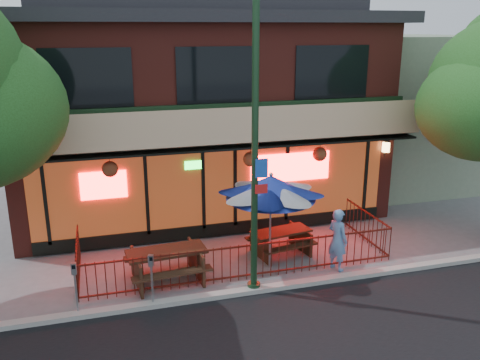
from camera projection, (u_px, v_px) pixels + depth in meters
The scene contains 12 objects.
ground at pixel (249, 283), 13.08m from camera, with size 80.00×80.00×0.00m, color gray.
curb at pixel (255, 290), 12.60m from camera, with size 80.00×0.25×0.12m, color #999993.
restaurant_building at pixel (192, 90), 18.43m from camera, with size 12.96×9.49×8.05m.
neighbor_building at pixel (398, 108), 21.68m from camera, with size 6.00×7.00×6.00m, color gray.
patio_fence at pixel (244, 252), 13.36m from camera, with size 8.44×2.62×1.00m.
street_light at pixel (255, 169), 11.80m from camera, with size 0.43×0.32×7.00m.
picnic_table_left at pixel (167, 261), 13.03m from camera, with size 2.13×1.70×0.86m.
picnic_table_right at pixel (281, 239), 14.61m from camera, with size 1.90×1.58×0.73m.
patio_umbrella at pixel (271, 187), 13.27m from camera, with size 2.36×2.36×2.70m.
pedestrian at pixel (337, 240), 13.58m from camera, with size 0.63×0.41×1.73m, color #5D89BA.
parking_meter_near at pixel (151, 272), 11.71m from camera, with size 0.14×0.13×1.32m.
parking_meter_far at pixel (75, 280), 11.34m from camera, with size 0.12×0.11×1.31m.
Camera 1 is at (-3.47, -11.24, 6.31)m, focal length 38.00 mm.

